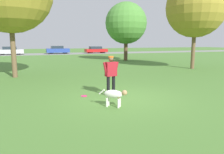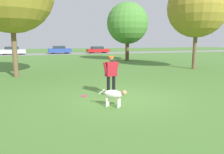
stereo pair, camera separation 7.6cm
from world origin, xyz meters
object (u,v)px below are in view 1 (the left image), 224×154
object	(u,v)px
parked_car_silver	(11,51)
dog	(114,95)
tree_far_right	(126,23)
person	(111,72)
parked_car_red	(96,50)
parked_car_blue	(58,50)
tree_near_right	(196,8)
frisbee	(84,96)

from	to	relation	value
parked_car_silver	dog	bearing A→B (deg)	-81.96
dog	tree_far_right	world-z (taller)	tree_far_right
person	tree_far_right	xyz separation A→B (m)	(7.20, 15.20, 3.27)
parked_car_silver	parked_car_red	world-z (taller)	parked_car_silver
dog	parked_car_silver	world-z (taller)	parked_car_silver
dog	parked_car_blue	xyz separation A→B (m)	(1.58, 33.24, 0.28)
dog	parked_car_red	bearing A→B (deg)	114.90
tree_near_right	parked_car_red	bearing A→B (deg)	92.27
dog	tree_near_right	bearing A→B (deg)	78.10
tree_far_right	frisbee	bearing A→B (deg)	-118.96
tree_near_right	parked_car_blue	distance (m)	27.09
person	frisbee	distance (m)	1.46
person	tree_near_right	bearing A→B (deg)	21.43
tree_far_right	tree_near_right	xyz separation A→B (m)	(2.02, -9.02, 0.54)
frisbee	parked_car_blue	xyz separation A→B (m)	(2.25, 31.46, 0.69)
tree_near_right	parked_car_blue	world-z (taller)	tree_near_right
tree_far_right	parked_car_red	distance (m)	16.89
tree_far_right	tree_near_right	size ratio (longest dim) A/B	0.93
person	parked_car_silver	distance (m)	31.96
parked_car_silver	parked_car_red	distance (m)	14.65
tree_near_right	parked_car_red	size ratio (longest dim) A/B	1.72
person	frisbee	world-z (taller)	person
tree_near_right	parked_car_silver	distance (m)	29.89
dog	tree_near_right	distance (m)	13.07
parked_car_blue	dog	bearing A→B (deg)	-93.75
parked_car_red	tree_near_right	bearing A→B (deg)	-88.70
person	tree_near_right	xyz separation A→B (m)	(9.21, 6.18, 3.81)
tree_near_right	parked_car_red	xyz separation A→B (m)	(-1.01, 25.49, -4.15)
frisbee	tree_far_right	bearing A→B (deg)	61.04
person	frisbee	bearing A→B (deg)	154.12
dog	frisbee	world-z (taller)	dog
frisbee	tree_near_right	bearing A→B (deg)	29.92
tree_far_right	parked_car_blue	xyz separation A→B (m)	(-6.02, 16.52, -3.54)
tree_far_right	dog	bearing A→B (deg)	-114.47
tree_far_right	parked_car_blue	bearing A→B (deg)	110.03
tree_far_right	parked_car_silver	bearing A→B (deg)	130.27
frisbee	parked_car_red	xyz separation A→B (m)	(9.27, 31.41, 0.61)
dog	frisbee	size ratio (longest dim) A/B	3.33
frisbee	tree_far_right	world-z (taller)	tree_far_right
parked_car_silver	parked_car_red	bearing A→B (deg)	-0.95
tree_far_right	parked_car_blue	distance (m)	17.94
parked_car_silver	parked_car_blue	xyz separation A→B (m)	(7.62, 0.42, 0.03)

